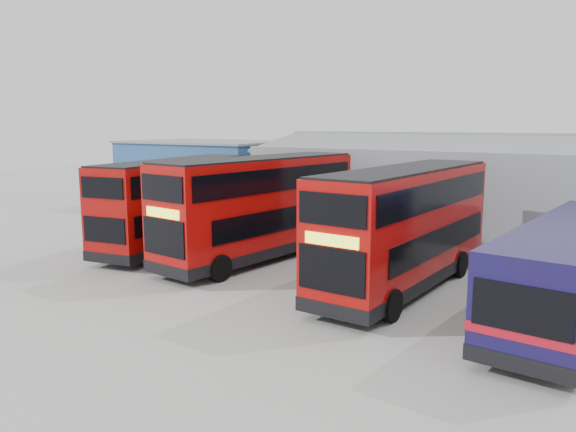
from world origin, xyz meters
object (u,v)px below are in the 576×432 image
at_px(double_decker_centre, 260,209).
at_px(panel_van, 161,199).
at_px(office_block, 208,174).
at_px(single_decker_blue, 573,273).
at_px(double_decker_left, 176,204).
at_px(maintenance_shed, 515,189).
at_px(double_decker_right, 406,229).

xyz_separation_m(double_decker_centre, panel_van, (-12.69, 6.13, -1.15)).
bearing_deg(office_block, single_decker_blue, -26.18).
bearing_deg(single_decker_blue, double_decker_left, 0.99).
bearing_deg(maintenance_shed, double_decker_left, -135.93).
distance_m(single_decker_blue, panel_van, 27.36).
height_order(single_decker_blue, panel_van, single_decker_blue).
height_order(office_block, double_decker_centre, office_block).
height_order(office_block, panel_van, office_block).
bearing_deg(double_decker_left, panel_van, -48.99).
xyz_separation_m(maintenance_shed, double_decker_left, (-14.19, -13.73, -0.32)).
distance_m(office_block, double_decker_left, 14.09).
height_order(double_decker_centre, double_decker_right, double_decker_centre).
bearing_deg(double_decker_centre, single_decker_blue, 0.10).
height_order(double_decker_left, double_decker_centre, double_decker_centre).
xyz_separation_m(double_decker_right, single_decker_blue, (6.01, -0.69, -0.75)).
bearing_deg(double_decker_left, office_block, -65.09).
relative_size(maintenance_shed, double_decker_right, 2.68).
bearing_deg(single_decker_blue, panel_van, -11.10).
bearing_deg(double_decker_left, double_decker_centre, 173.00).
relative_size(office_block, panel_van, 2.19).
height_order(office_block, double_decker_right, office_block).
bearing_deg(office_block, double_decker_left, -56.33).
relative_size(office_block, double_decker_centre, 1.04).
bearing_deg(double_decker_centre, maintenance_shed, 63.19).
bearing_deg(double_decker_centre, panel_van, 160.77).
height_order(double_decker_left, single_decker_blue, double_decker_left).
bearing_deg(double_decker_centre, double_decker_right, 0.18).
height_order(double_decker_left, double_decker_right, double_decker_right).
distance_m(maintenance_shed, double_decker_right, 14.48).
bearing_deg(office_block, maintenance_shed, 5.21).
bearing_deg(maintenance_shed, double_decker_centre, -123.35).
distance_m(double_decker_left, single_decker_blue, 18.90).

